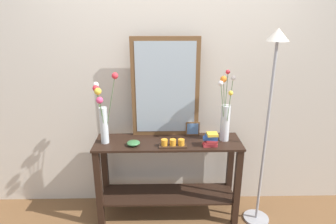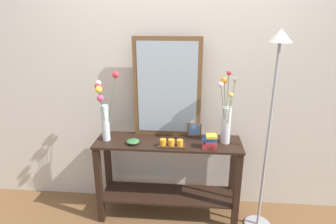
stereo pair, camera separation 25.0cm
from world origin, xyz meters
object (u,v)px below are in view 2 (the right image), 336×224
(tall_vase_left, at_px, (104,111))
(decorative_bowl, at_px, (133,141))
(floor_lamp, at_px, (272,103))
(mirror_leaning, at_px, (167,88))
(picture_frame_small, at_px, (194,130))
(book_stack, at_px, (210,141))
(console_table, at_px, (168,171))
(candle_tray, at_px, (171,144))
(vase_right, at_px, (226,119))

(tall_vase_left, xyz_separation_m, decorative_bowl, (0.26, -0.06, -0.26))
(decorative_bowl, distance_m, floor_lamp, 1.23)
(mirror_leaning, height_order, floor_lamp, floor_lamp)
(picture_frame_small, relative_size, book_stack, 1.00)
(picture_frame_small, bearing_deg, floor_lamp, -20.70)
(console_table, xyz_separation_m, candle_tray, (0.04, -0.11, 0.34))
(console_table, relative_size, tall_vase_left, 2.07)
(console_table, xyz_separation_m, decorative_bowl, (-0.31, -0.08, 0.33))
(mirror_leaning, distance_m, picture_frame_small, 0.47)
(picture_frame_small, bearing_deg, vase_right, -24.86)
(book_stack, bearing_deg, picture_frame_small, 118.68)
(candle_tray, bearing_deg, vase_right, 14.25)
(console_table, distance_m, mirror_leaning, 0.78)
(console_table, height_order, candle_tray, candle_tray)
(vase_right, height_order, candle_tray, vase_right)
(console_table, xyz_separation_m, mirror_leaning, (-0.02, 0.16, 0.77))
(mirror_leaning, height_order, decorative_bowl, mirror_leaning)
(mirror_leaning, xyz_separation_m, vase_right, (0.53, -0.15, -0.23))
(mirror_leaning, relative_size, decorative_bowl, 7.89)
(mirror_leaning, relative_size, book_stack, 6.96)
(tall_vase_left, bearing_deg, picture_frame_small, 11.40)
(mirror_leaning, bearing_deg, vase_right, -15.40)
(decorative_bowl, relative_size, floor_lamp, 0.07)
(vase_right, height_order, picture_frame_small, vase_right)
(console_table, height_order, vase_right, vase_right)
(mirror_leaning, bearing_deg, decorative_bowl, -140.06)
(candle_tray, distance_m, picture_frame_small, 0.32)
(console_table, bearing_deg, floor_lamp, -6.36)
(decorative_bowl, height_order, book_stack, book_stack)
(tall_vase_left, height_order, vase_right, vase_right)
(tall_vase_left, bearing_deg, console_table, 2.40)
(candle_tray, distance_m, floor_lamp, 0.90)
(tall_vase_left, relative_size, vase_right, 0.98)
(mirror_leaning, distance_m, floor_lamp, 0.91)
(vase_right, relative_size, book_stack, 4.96)
(candle_tray, height_order, decorative_bowl, candle_tray)
(book_stack, bearing_deg, tall_vase_left, 174.87)
(vase_right, xyz_separation_m, book_stack, (-0.14, -0.12, -0.17))
(mirror_leaning, height_order, picture_frame_small, mirror_leaning)
(tall_vase_left, relative_size, candle_tray, 2.64)
(floor_lamp, bearing_deg, decorative_bowl, 179.34)
(mirror_leaning, relative_size, picture_frame_small, 6.96)
(vase_right, relative_size, decorative_bowl, 5.62)
(candle_tray, bearing_deg, decorative_bowl, 175.58)
(floor_lamp, bearing_deg, console_table, 173.64)
(tall_vase_left, bearing_deg, candle_tray, -7.98)
(picture_frame_small, height_order, decorative_bowl, picture_frame_small)
(mirror_leaning, bearing_deg, floor_lamp, -16.11)
(console_table, distance_m, decorative_bowl, 0.46)
(tall_vase_left, relative_size, floor_lamp, 0.36)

